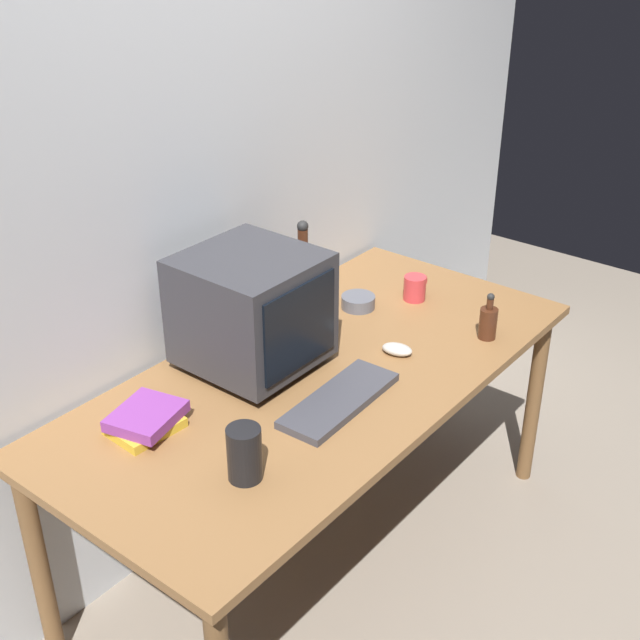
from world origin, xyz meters
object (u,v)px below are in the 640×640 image
Objects in this scene: keyboard at (339,400)px; bottle_short at (488,322)px; book_stack at (146,420)px; crt_monitor at (252,310)px; mug at (415,288)px; cd_spindle at (358,302)px; bottle_tall at (303,285)px; metal_canister at (244,454)px; computer_mouse at (397,349)px.

bottle_short is at bearing -15.80° from keyboard.
bottle_short is 0.73× the size of book_stack.
bottle_short is (0.61, -0.49, -0.13)m from crt_monitor.
cd_spindle is (-0.18, 0.12, -0.02)m from mug.
keyboard is 3.50× the size of cd_spindle.
metal_canister is at bearing -150.59° from bottle_tall.
metal_canister is (0.02, -0.36, 0.04)m from book_stack.
bottle_short is 0.47m from cd_spindle.
book_stack is 1.88× the size of cd_spindle.
bottle_short is 1.04m from metal_canister.
crt_monitor reaches higher than metal_canister.
computer_mouse is 0.84m from book_stack.
bottle_tall is (-0.01, 0.38, 0.12)m from computer_mouse.
crt_monitor is 0.33m from bottle_tall.
mug is 0.22m from cd_spindle.
crt_monitor reaches higher than keyboard.
mug is (1.14, -0.15, 0.01)m from book_stack.
keyboard is at bearing 170.35° from computer_mouse.
mug is (0.71, 0.20, 0.03)m from keyboard.
bottle_tall is at bearing 4.59° from book_stack.
crt_monitor is at bearing -169.20° from bottle_tall.
book_stack is (-0.44, -0.00, -0.16)m from crt_monitor.
keyboard is 1.13× the size of bottle_tall.
crt_monitor reaches higher than computer_mouse.
metal_canister is at bearing -86.89° from book_stack.
bottle_short is at bearing -46.06° from computer_mouse.
crt_monitor is at bearing 0.03° from book_stack.
mug is (0.38, -0.21, -0.09)m from bottle_tall.
cd_spindle is (0.53, 0.32, 0.01)m from keyboard.
crt_monitor is 0.39m from keyboard.
bottle_tall reaches higher than metal_canister.
bottle_tall is 3.09× the size of mug.
mug is at bearing -33.57° from cd_spindle.
book_stack is (-0.78, 0.32, 0.01)m from computer_mouse.
bottle_short reaches higher than metal_canister.
mug is (0.70, -0.15, -0.15)m from crt_monitor.
book_stack is 1.50× the size of metal_canister.
keyboard is at bearing 2.13° from metal_canister.
cd_spindle is at bearing 146.43° from mug.
metal_canister is at bearing -139.80° from crt_monitor.
bottle_tall reaches higher than mug.
bottle_tall is 3.09× the size of cd_spindle.
metal_canister is (-1.03, 0.13, 0.01)m from bottle_short.
bottle_tall is 2.47× the size of metal_canister.
crt_monitor is 2.59× the size of metal_canister.
book_stack is 0.96m from cd_spindle.
computer_mouse is 0.61× the size of bottle_short.
crt_monitor is 0.55m from cd_spindle.
crt_monitor is at bearing 122.53° from computer_mouse.
crt_monitor is 0.92× the size of keyboard.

